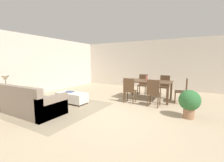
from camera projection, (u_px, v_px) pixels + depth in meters
ground_plane at (111, 115)px, 4.20m from camera, size 10.80×10.80×0.00m
wall_back at (154, 65)px, 8.36m from camera, size 9.00×0.12×2.70m
wall_left at (29, 65)px, 6.63m from camera, size 0.12×11.00×2.70m
area_rug at (54, 107)px, 4.94m from camera, size 3.00×2.80×0.01m
couch at (30, 103)px, 4.35m from camera, size 1.94×0.95×0.86m
ottoman_table at (72, 97)px, 5.41m from camera, size 1.17×0.51×0.39m
side_table at (7, 94)px, 4.94m from camera, size 0.40×0.40×0.54m
table_lamp at (5, 79)px, 4.87m from camera, size 0.26×0.26×0.53m
dining_table at (148, 83)px, 5.89m from camera, size 1.76×0.99×0.76m
dining_chair_near_left at (129, 89)px, 5.41m from camera, size 0.42×0.42×0.92m
dining_chair_near_right at (154, 92)px, 4.93m from camera, size 0.40×0.40×0.92m
dining_chair_far_left at (143, 83)px, 6.91m from camera, size 0.43×0.43×0.92m
dining_chair_far_right at (164, 85)px, 6.40m from camera, size 0.42×0.42×0.92m
dining_chair_head_east at (183, 89)px, 5.31m from camera, size 0.43×0.43×0.92m
vase_centerpiece at (147, 78)px, 5.89m from camera, size 0.09×0.09×0.21m
book_on_ottoman at (70, 92)px, 5.49m from camera, size 0.30×0.25×0.03m
potted_plant at (189, 102)px, 3.94m from camera, size 0.55×0.55×0.77m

